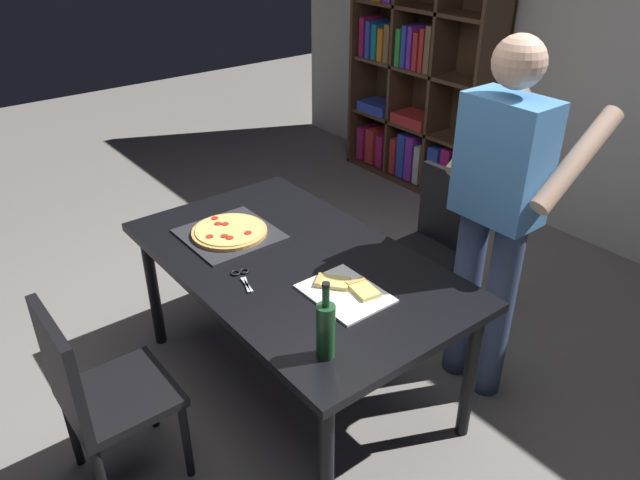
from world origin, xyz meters
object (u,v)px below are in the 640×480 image
(chair_near_camera, at_px, (96,390))
(bookshelf, at_px, (418,80))
(dining_table, at_px, (295,272))
(chair_far_side, at_px, (435,240))
(wine_bottle, at_px, (326,329))
(pepperoni_pizza_on_tray, at_px, (229,232))
(person_serving_pizza, at_px, (498,206))
(kitchen_scissors, at_px, (242,276))

(chair_near_camera, relative_size, bookshelf, 0.46)
(dining_table, relative_size, chair_far_side, 1.85)
(chair_far_side, bearing_deg, dining_table, -90.00)
(bookshelf, distance_m, wine_bottle, 3.43)
(wine_bottle, bearing_deg, pepperoni_pizza_on_tray, 169.18)
(person_serving_pizza, xyz_separation_m, kitchen_scissors, (-0.54, -1.03, -0.24))
(chair_near_camera, height_order, chair_far_side, same)
(dining_table, distance_m, chair_far_side, 0.99)
(wine_bottle, relative_size, kitchen_scissors, 1.59)
(chair_near_camera, bearing_deg, bookshelf, 114.33)
(pepperoni_pizza_on_tray, xyz_separation_m, wine_bottle, (1.00, -0.19, 0.10))
(pepperoni_pizza_on_tray, height_order, wine_bottle, wine_bottle)
(wine_bottle, distance_m, kitchen_scissors, 0.64)
(chair_far_side, relative_size, person_serving_pizza, 0.51)
(person_serving_pizza, bearing_deg, bookshelf, 141.55)
(bookshelf, distance_m, person_serving_pizza, 2.61)
(chair_near_camera, bearing_deg, kitchen_scissors, 91.29)
(dining_table, distance_m, pepperoni_pizza_on_tray, 0.41)
(chair_near_camera, distance_m, person_serving_pizza, 1.88)
(dining_table, bearing_deg, bookshelf, 122.52)
(chair_near_camera, xyz_separation_m, wine_bottle, (0.62, 0.67, 0.36))
(chair_far_side, bearing_deg, bookshelf, 137.25)
(chair_far_side, xyz_separation_m, pepperoni_pizza_on_tray, (-0.38, -1.09, 0.25))
(chair_far_side, bearing_deg, person_serving_pizza, -22.68)
(dining_table, distance_m, person_serving_pizza, 0.98)
(chair_far_side, xyz_separation_m, bookshelf, (-1.52, 1.40, 0.37))
(pepperoni_pizza_on_tray, height_order, kitchen_scissors, pepperoni_pizza_on_tray)
(chair_near_camera, distance_m, bookshelf, 3.70)
(pepperoni_pizza_on_tray, bearing_deg, dining_table, 16.95)
(dining_table, bearing_deg, pepperoni_pizza_on_tray, -163.05)
(bookshelf, bearing_deg, pepperoni_pizza_on_tray, -65.59)
(dining_table, height_order, chair_near_camera, chair_near_camera)
(chair_near_camera, bearing_deg, pepperoni_pizza_on_tray, 114.09)
(chair_near_camera, distance_m, pepperoni_pizza_on_tray, 0.98)
(person_serving_pizza, height_order, pepperoni_pizza_on_tray, person_serving_pizza)
(bookshelf, relative_size, pepperoni_pizza_on_tray, 4.51)
(bookshelf, distance_m, kitchen_scissors, 3.05)
(chair_near_camera, relative_size, pepperoni_pizza_on_tray, 2.08)
(chair_far_side, height_order, kitchen_scissors, chair_far_side)
(dining_table, xyz_separation_m, person_serving_pizza, (0.53, 0.76, 0.32))
(chair_near_camera, height_order, pepperoni_pizza_on_tray, chair_near_camera)
(chair_near_camera, xyz_separation_m, bookshelf, (-1.52, 3.36, 0.37))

